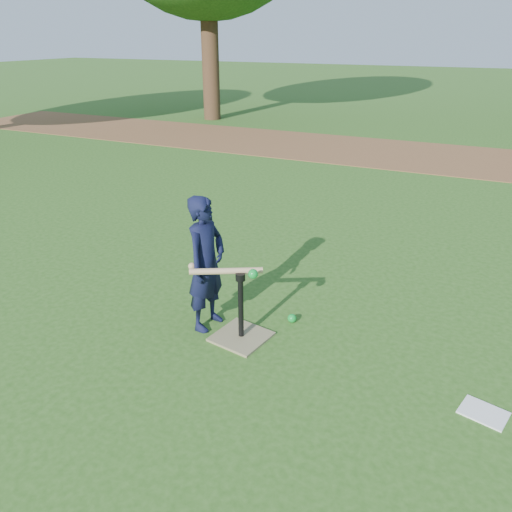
% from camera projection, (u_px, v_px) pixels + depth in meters
% --- Properties ---
extents(ground, '(80.00, 80.00, 0.00)m').
position_uv_depth(ground, '(242.00, 316.00, 4.62)').
color(ground, '#285116').
rests_on(ground, ground).
extents(dirt_strip, '(24.00, 3.00, 0.01)m').
position_uv_depth(dirt_strip, '(396.00, 154.00, 10.82)').
color(dirt_strip, brown).
rests_on(dirt_strip, ground).
extents(child, '(0.32, 0.46, 1.20)m').
position_uv_depth(child, '(206.00, 264.00, 4.24)').
color(child, black).
rests_on(child, ground).
extents(wiffle_ball_ground, '(0.08, 0.08, 0.08)m').
position_uv_depth(wiffle_ball_ground, '(292.00, 318.00, 4.51)').
color(wiffle_ball_ground, '#0D952E').
rests_on(wiffle_ball_ground, ground).
extents(clipboard, '(0.35, 0.30, 0.01)m').
position_uv_depth(clipboard, '(484.00, 413.00, 3.44)').
color(clipboard, white).
rests_on(clipboard, ground).
extents(batting_tee, '(0.50, 0.50, 0.61)m').
position_uv_depth(batting_tee, '(241.00, 327.00, 4.25)').
color(batting_tee, '#867955').
rests_on(batting_tee, ground).
extents(swing_action, '(0.63, 0.33, 0.11)m').
position_uv_depth(swing_action, '(228.00, 271.00, 4.05)').
color(swing_action, tan).
rests_on(swing_action, ground).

